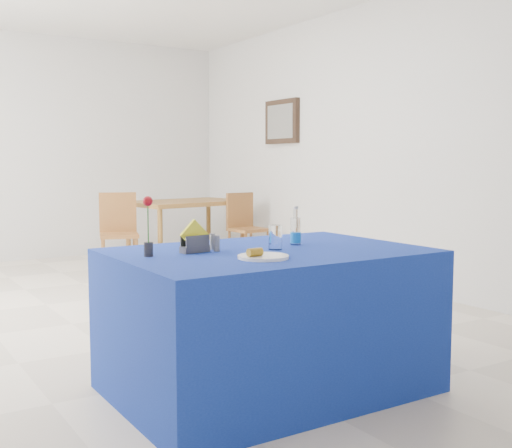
{
  "coord_description": "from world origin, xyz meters",
  "views": [
    {
      "loc": [
        -1.91,
        -4.77,
        1.22
      ],
      "look_at": [
        -0.25,
        -2.13,
        0.92
      ],
      "focal_mm": 45.0,
      "sensor_mm": 36.0,
      "label": 1
    }
  ],
  "objects": [
    {
      "name": "drinking_glass",
      "position": [
        -0.03,
        -1.97,
        0.82
      ],
      "size": [
        0.07,
        0.07,
        0.13
      ],
      "primitive_type": "cylinder",
      "color": "white",
      "rests_on": "blue_table"
    },
    {
      "name": "rose_vase",
      "position": [
        -0.7,
        -1.85,
        0.9
      ],
      "size": [
        0.05,
        0.05,
        0.3
      ],
      "color": "#25252A",
      "rests_on": "blue_table"
    },
    {
      "name": "pepper_shaker",
      "position": [
        -0.31,
        -1.8,
        0.8
      ],
      "size": [
        0.03,
        0.03,
        0.08
      ],
      "primitive_type": "cylinder",
      "color": "slate",
      "rests_on": "blue_table"
    },
    {
      "name": "plate",
      "position": [
        -0.26,
        -2.2,
        0.77
      ],
      "size": [
        0.25,
        0.25,
        0.01
      ],
      "primitive_type": "cylinder",
      "color": "white",
      "rests_on": "blue_table"
    },
    {
      "name": "chair_bg_right",
      "position": [
        2.03,
        1.75,
        0.49
      ],
      "size": [
        0.42,
        0.42,
        0.85
      ],
      "rotation": [
        0.0,
        0.0,
        0.1
      ],
      "color": "#92572A",
      "rests_on": "floor"
    },
    {
      "name": "banana_pieces",
      "position": [
        -0.31,
        -2.21,
        0.8
      ],
      "size": [
        0.08,
        0.04,
        0.04
      ],
      "color": "gold",
      "rests_on": "plate"
    },
    {
      "name": "oak_table",
      "position": [
        1.5,
        2.24,
        0.68
      ],
      "size": [
        1.47,
        1.07,
        0.76
      ],
      "color": "olive",
      "rests_on": "floor"
    },
    {
      "name": "salt_shaker",
      "position": [
        -0.33,
        -1.87,
        0.8
      ],
      "size": [
        0.03,
        0.03,
        0.08
      ],
      "primitive_type": "cylinder",
      "color": "slate",
      "rests_on": "blue_table"
    },
    {
      "name": "room_shell",
      "position": [
        0.0,
        0.0,
        1.75
      ],
      "size": [
        7.0,
        7.0,
        7.0
      ],
      "color": "silver",
      "rests_on": "ground"
    },
    {
      "name": "blue_table",
      "position": [
        -0.06,
        -1.96,
        0.38
      ],
      "size": [
        1.6,
        1.1,
        0.76
      ],
      "color": "navy",
      "rests_on": "floor"
    },
    {
      "name": "picture_frame",
      "position": [
        2.47,
        1.6,
        1.7
      ],
      "size": [
        0.06,
        0.64,
        0.52
      ],
      "primitive_type": "cube",
      "color": "black",
      "rests_on": "room_shell"
    },
    {
      "name": "water_bottle",
      "position": [
        0.18,
        -1.86,
        0.83
      ],
      "size": [
        0.06,
        0.06,
        0.21
      ],
      "color": "silver",
      "rests_on": "blue_table"
    },
    {
      "name": "floor",
      "position": [
        0.0,
        0.0,
        0.0
      ],
      "size": [
        7.0,
        7.0,
        0.0
      ],
      "primitive_type": "plane",
      "color": "beige",
      "rests_on": "ground"
    },
    {
      "name": "chair_bg_left",
      "position": [
        0.5,
        1.85,
        0.51
      ],
      "size": [
        0.5,
        0.5,
        0.89
      ],
      "rotation": [
        0.0,
        0.0,
        -0.3
      ],
      "color": "#92572A",
      "rests_on": "floor"
    },
    {
      "name": "picture_art",
      "position": [
        2.44,
        1.6,
        1.7
      ],
      "size": [
        0.02,
        0.52,
        0.4
      ],
      "primitive_type": "cube",
      "color": "#998C66",
      "rests_on": "room_shell"
    },
    {
      "name": "napkin_holder",
      "position": [
        -0.44,
        -1.85,
        0.81
      ],
      "size": [
        0.16,
        0.08,
        0.17
      ],
      "color": "#3C3C41",
      "rests_on": "blue_table"
    }
  ]
}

